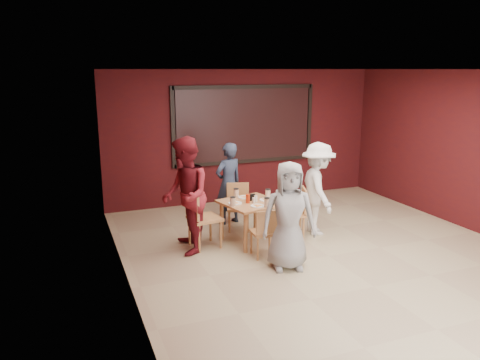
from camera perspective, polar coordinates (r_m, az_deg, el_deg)
name	(u,v)px	position (r m, az deg, el deg)	size (l,w,h in m)	color
floor	(329,256)	(7.41, 10.75, -9.09)	(7.00, 7.00, 0.00)	tan
window_blinds	(245,125)	(10.00, 0.63, 6.76)	(3.00, 0.02, 1.50)	black
dining_table	(251,206)	(7.67, 1.33, -3.22)	(1.05, 1.05, 0.84)	#B06F48
chair_front	(266,230)	(7.09, 3.13, -6.14)	(0.40, 0.40, 0.77)	#A56240
chair_back	(238,204)	(8.35, -0.23, -2.90)	(0.50, 0.50, 0.82)	#A56240
chair_left	(200,215)	(7.46, -4.90, -4.29)	(0.53, 0.53, 0.97)	#A56240
chair_right	(297,210)	(7.96, 6.94, -3.62)	(0.53, 0.53, 0.87)	#A56240
diner_front	(289,216)	(6.66, 5.95, -4.38)	(0.76, 0.50, 1.56)	gray
diner_back	(228,183)	(8.58, -1.42, -0.42)	(0.55, 0.36, 1.51)	#283248
diner_left	(185,196)	(7.23, -6.69, -1.91)	(0.88, 0.69, 1.82)	maroon
diner_right	(318,189)	(8.14, 9.46, -1.06)	(1.03, 0.59, 1.60)	white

